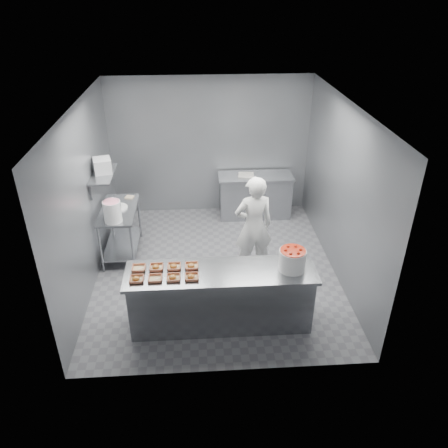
{
  "coord_description": "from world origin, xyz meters",
  "views": [
    {
      "loc": [
        -0.28,
        -6.16,
        4.35
      ],
      "look_at": [
        0.12,
        -0.2,
        0.99
      ],
      "focal_mm": 35.0,
      "sensor_mm": 36.0,
      "label": 1
    }
  ],
  "objects_px": {
    "strawberry_tub": "(292,259)",
    "tray_2": "(173,277)",
    "tray_7": "(192,266)",
    "tray_4": "(139,268)",
    "tray_1": "(155,278)",
    "appliance": "(102,166)",
    "back_counter": "(255,195)",
    "glaze_bucket": "(112,211)",
    "tray_3": "(192,277)",
    "tray_0": "(136,279)",
    "worker": "(254,226)",
    "tray_5": "(156,267)",
    "service_counter": "(221,297)",
    "tray_6": "(174,266)",
    "prep_table": "(120,224)"
  },
  "relations": [
    {
      "from": "tray_1",
      "to": "back_counter",
      "type": "bearing_deg",
      "value": 62.32
    },
    {
      "from": "tray_4",
      "to": "tray_7",
      "type": "height_order",
      "value": "tray_7"
    },
    {
      "from": "prep_table",
      "to": "tray_7",
      "type": "height_order",
      "value": "tray_7"
    },
    {
      "from": "strawberry_tub",
      "to": "glaze_bucket",
      "type": "distance_m",
      "value": 3.03
    },
    {
      "from": "tray_5",
      "to": "strawberry_tub",
      "type": "bearing_deg",
      "value": -4.14
    },
    {
      "from": "back_counter",
      "to": "strawberry_tub",
      "type": "height_order",
      "value": "strawberry_tub"
    },
    {
      "from": "back_counter",
      "to": "worker",
      "type": "relative_size",
      "value": 0.87
    },
    {
      "from": "tray_0",
      "to": "tray_5",
      "type": "distance_m",
      "value": 0.35
    },
    {
      "from": "tray_2",
      "to": "worker",
      "type": "height_order",
      "value": "worker"
    },
    {
      "from": "strawberry_tub",
      "to": "tray_2",
      "type": "bearing_deg",
      "value": -175.75
    },
    {
      "from": "worker",
      "to": "appliance",
      "type": "height_order",
      "value": "appliance"
    },
    {
      "from": "tray_0",
      "to": "tray_7",
      "type": "distance_m",
      "value": 0.76
    },
    {
      "from": "tray_7",
      "to": "tray_4",
      "type": "bearing_deg",
      "value": 180.0
    },
    {
      "from": "back_counter",
      "to": "prep_table",
      "type": "bearing_deg",
      "value": -152.99
    },
    {
      "from": "tray_1",
      "to": "tray_4",
      "type": "distance_m",
      "value": 0.35
    },
    {
      "from": "tray_4",
      "to": "tray_3",
      "type": "bearing_deg",
      "value": -19.34
    },
    {
      "from": "tray_5",
      "to": "tray_0",
      "type": "bearing_deg",
      "value": -133.64
    },
    {
      "from": "tray_6",
      "to": "prep_table",
      "type": "bearing_deg",
      "value": 119.12
    },
    {
      "from": "tray_2",
      "to": "tray_6",
      "type": "relative_size",
      "value": 1.0
    },
    {
      "from": "strawberry_tub",
      "to": "appliance",
      "type": "xyz_separation_m",
      "value": [
        -2.78,
        2.0,
        0.62
      ]
    },
    {
      "from": "prep_table",
      "to": "worker",
      "type": "distance_m",
      "value": 2.38
    },
    {
      "from": "prep_table",
      "to": "tray_3",
      "type": "xyz_separation_m",
      "value": [
        1.26,
        -2.08,
        0.33
      ]
    },
    {
      "from": "tray_7",
      "to": "back_counter",
      "type": "bearing_deg",
      "value": 67.51
    },
    {
      "from": "back_counter",
      "to": "strawberry_tub",
      "type": "relative_size",
      "value": 4.09
    },
    {
      "from": "service_counter",
      "to": "tray_3",
      "type": "distance_m",
      "value": 0.63
    },
    {
      "from": "prep_table",
      "to": "tray_7",
      "type": "xyz_separation_m",
      "value": [
        1.26,
        -1.82,
        0.33
      ]
    },
    {
      "from": "tray_5",
      "to": "strawberry_tub",
      "type": "xyz_separation_m",
      "value": [
        1.84,
        -0.13,
        0.14
      ]
    },
    {
      "from": "tray_3",
      "to": "strawberry_tub",
      "type": "height_order",
      "value": "strawberry_tub"
    },
    {
      "from": "tray_0",
      "to": "worker",
      "type": "height_order",
      "value": "worker"
    },
    {
      "from": "tray_5",
      "to": "tray_7",
      "type": "height_order",
      "value": "same"
    },
    {
      "from": "tray_5",
      "to": "worker",
      "type": "distance_m",
      "value": 1.87
    },
    {
      "from": "tray_1",
      "to": "appliance",
      "type": "distance_m",
      "value": 2.45
    },
    {
      "from": "tray_0",
      "to": "tray_4",
      "type": "height_order",
      "value": "tray_0"
    },
    {
      "from": "tray_4",
      "to": "tray_0",
      "type": "bearing_deg",
      "value": -90.69
    },
    {
      "from": "tray_4",
      "to": "strawberry_tub",
      "type": "distance_m",
      "value": 2.08
    },
    {
      "from": "worker",
      "to": "strawberry_tub",
      "type": "bearing_deg",
      "value": 97.31
    },
    {
      "from": "tray_4",
      "to": "tray_1",
      "type": "bearing_deg",
      "value": -46.36
    },
    {
      "from": "glaze_bucket",
      "to": "worker",
      "type": "bearing_deg",
      "value": -6.33
    },
    {
      "from": "tray_7",
      "to": "worker",
      "type": "bearing_deg",
      "value": 48.55
    },
    {
      "from": "tray_2",
      "to": "glaze_bucket",
      "type": "xyz_separation_m",
      "value": [
        -1.02,
        1.64,
        0.17
      ]
    },
    {
      "from": "tray_3",
      "to": "back_counter",
      "type": "bearing_deg",
      "value": 69.03
    },
    {
      "from": "tray_3",
      "to": "appliance",
      "type": "bearing_deg",
      "value": 123.9
    },
    {
      "from": "tray_2",
      "to": "tray_5",
      "type": "xyz_separation_m",
      "value": [
        -0.24,
        0.25,
        0.0
      ]
    },
    {
      "from": "prep_table",
      "to": "worker",
      "type": "xyz_separation_m",
      "value": [
        2.26,
        -0.69,
        0.27
      ]
    },
    {
      "from": "tray_6",
      "to": "tray_7",
      "type": "relative_size",
      "value": 1.0
    },
    {
      "from": "tray_2",
      "to": "tray_4",
      "type": "distance_m",
      "value": 0.54
    },
    {
      "from": "prep_table",
      "to": "tray_2",
      "type": "relative_size",
      "value": 6.4
    },
    {
      "from": "tray_1",
      "to": "worker",
      "type": "distance_m",
      "value": 2.03
    },
    {
      "from": "service_counter",
      "to": "tray_5",
      "type": "relative_size",
      "value": 13.88
    },
    {
      "from": "tray_4",
      "to": "appliance",
      "type": "bearing_deg",
      "value": 110.76
    }
  ]
}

